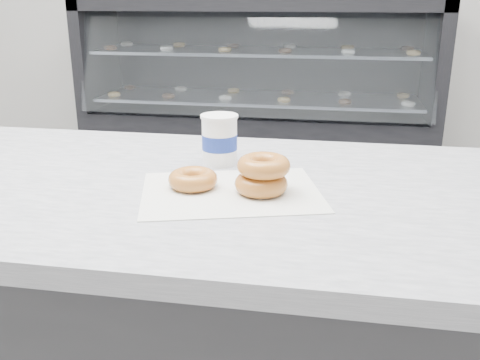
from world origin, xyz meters
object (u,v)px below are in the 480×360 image
Objects in this scene: display_case at (258,110)px; donut_single at (193,179)px; coffee_cup at (220,139)px; counter at (93,353)px; donut_stack at (262,175)px.

display_case reaches higher than donut_single.
coffee_cup is at bearing -83.68° from display_case.
display_case is (0.00, 2.72, 0.04)m from counter.
coffee_cup is (-0.12, 0.17, 0.02)m from donut_stack.
display_case is at bearing 95.58° from donut_single.
coffee_cup reaches higher than donut_stack.
coffee_cup reaches higher than donut_single.
donut_stack reaches higher than donut_single.
display_case reaches higher than donut_stack.
donut_single is at bearing 178.29° from donut_stack.
donut_stack is at bearing -35.20° from coffee_cup.
donut_single is at bearing -75.88° from coffee_cup.
coffee_cup is at bearing 84.16° from donut_single.
display_case is 21.40× the size of coffee_cup.
display_case is at bearing 90.00° from counter.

